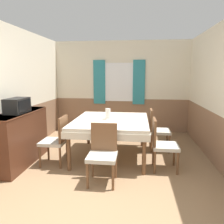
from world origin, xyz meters
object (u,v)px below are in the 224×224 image
Objects in this scene: sideboard at (20,138)px; vase at (108,114)px; chair_head_near at (103,151)px; dining_table at (111,124)px; chair_left_near at (57,139)px; tv at (17,106)px; chair_right_far at (157,128)px; chair_right_near at (161,143)px.

vase is at bearing 20.61° from sideboard.
dining_table is at bearing -90.00° from chair_head_near.
sideboard is 6.83× the size of vase.
tv reaches higher than chair_left_near.
sideboard is (-1.64, -0.56, -0.18)m from dining_table.
chair_head_near is (0.00, -1.05, -0.19)m from dining_table.
chair_right_far is 0.63× the size of sideboard.
sideboard is at bearing 117.05° from tv.
dining_table is 1.85× the size of chair_head_near.
chair_left_near is 4.32× the size of vase.
chair_right_far is at bearing 24.90° from vase.
vase reaches higher than dining_table.
chair_right_near and chair_left_near have the same top height.
chair_left_near is at bearing 9.22° from tv.
tv reaches higher than chair_head_near.
dining_table is 1.75m from sideboard.
vase reaches higher than chair_right_far.
vase is (-0.07, 1.09, 0.39)m from chair_head_near.
chair_head_near is (-0.95, -0.55, 0.00)m from chair_right_near.
chair_right_far is at bearing -62.00° from chair_left_near.
sideboard reaches higher than chair_head_near.
tv reaches higher than dining_table.
chair_right_near is at bearing 1.21° from sideboard.
sideboard is at bearing -161.18° from dining_table.
chair_left_near is at bearing -29.96° from chair_head_near.
chair_right_far is 4.32× the size of vase.
chair_left_near is at bearing -90.00° from chair_right_near.
vase is (0.88, 0.54, 0.39)m from chair_left_near.
chair_right_near is (0.00, -1.01, 0.00)m from chair_right_far.
chair_left_near is (-1.90, 0.00, 0.00)m from chair_right_near.
chair_left_near is 0.92m from tv.
vase is at bearing -58.64° from chair_left_near.
dining_table is 0.22m from vase.
chair_right_near is (0.95, -0.51, -0.19)m from dining_table.
chair_head_near is 1.16m from vase.
dining_table is at bearing -62.00° from chair_right_far.
vase reaches higher than chair_left_near.
chair_head_near is at bearing -15.22° from tv.
chair_head_near is at bearing -86.41° from vase.
sideboard is at bearing -159.39° from vase.
chair_head_near and chair_left_near have the same top height.
chair_right_far is 1.19m from vase.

